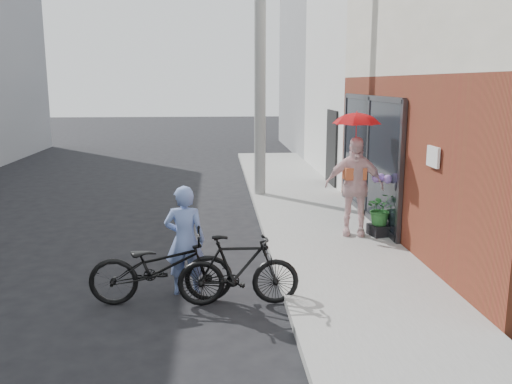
{
  "coord_description": "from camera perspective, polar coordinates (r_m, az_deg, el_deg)",
  "views": [
    {
      "loc": [
        0.01,
        -7.4,
        2.88
      ],
      "look_at": [
        0.66,
        1.36,
        1.1
      ],
      "focal_mm": 38.0,
      "sensor_mm": 36.0,
      "label": 1
    }
  ],
  "objects": [
    {
      "name": "curb",
      "position": [
        9.86,
        1.36,
        -5.17
      ],
      "size": [
        0.12,
        24.0,
        0.12
      ],
      "primitive_type": "cube",
      "color": "#9E9E99",
      "rests_on": "ground"
    },
    {
      "name": "east_building_far",
      "position": [
        24.49,
        13.16,
        12.6
      ],
      "size": [
        8.0,
        8.0,
        7.0
      ],
      "primitive_type": "cube",
      "color": "gray",
      "rests_on": "ground"
    },
    {
      "name": "parasol",
      "position": [
        9.87,
        10.56,
        7.8
      ],
      "size": [
        0.81,
        0.81,
        0.71
      ],
      "primitive_type": "imported",
      "color": "red",
      "rests_on": "kimono_woman"
    },
    {
      "name": "plaster_building",
      "position": [
        17.92,
        19.94,
        12.76
      ],
      "size": [
        8.0,
        6.0,
        7.0
      ],
      "primitive_type": "cube",
      "color": "silver",
      "rests_on": "ground"
    },
    {
      "name": "planter",
      "position": [
        10.24,
        12.93,
        -3.91
      ],
      "size": [
        0.45,
        0.45,
        0.2
      ],
      "primitive_type": "cube",
      "rotation": [
        0.0,
        0.0,
        0.22
      ],
      "color": "black",
      "rests_on": "sidewalk"
    },
    {
      "name": "kimono_woman",
      "position": [
        10.02,
        10.29,
        0.6
      ],
      "size": [
        1.14,
        0.69,
        1.81
      ],
      "primitive_type": "imported",
      "rotation": [
        0.0,
        0.0,
        -0.25
      ],
      "color": "silver",
      "rests_on": "sidewalk"
    },
    {
      "name": "bike_left",
      "position": [
        7.3,
        -9.95,
        -7.79
      ],
      "size": [
        1.9,
        0.72,
        0.99
      ],
      "primitive_type": "imported",
      "rotation": [
        0.0,
        0.0,
        1.61
      ],
      "color": "black",
      "rests_on": "ground"
    },
    {
      "name": "bike_right",
      "position": [
        7.13,
        -1.86,
        -8.23
      ],
      "size": [
        1.59,
        0.45,
        0.96
      ],
      "primitive_type": "imported",
      "rotation": [
        0.0,
        0.0,
        1.57
      ],
      "color": "black",
      "rests_on": "ground"
    },
    {
      "name": "officer",
      "position": [
        7.48,
        -7.5,
        -5.08
      ],
      "size": [
        0.58,
        0.4,
        1.53
      ],
      "primitive_type": "imported",
      "rotation": [
        0.0,
        0.0,
        3.07
      ],
      "color": "#6E86C4",
      "rests_on": "ground"
    },
    {
      "name": "sidewalk",
      "position": [
        10.04,
        7.99,
        -4.99
      ],
      "size": [
        2.2,
        24.0,
        0.12
      ],
      "primitive_type": "cube",
      "color": "gray",
      "rests_on": "ground"
    },
    {
      "name": "utility_pole",
      "position": [
        13.46,
        0.43,
        14.08
      ],
      "size": [
        0.28,
        0.28,
        7.0
      ],
      "primitive_type": "cylinder",
      "color": "#9E9E99",
      "rests_on": "ground"
    },
    {
      "name": "ground",
      "position": [
        7.94,
        -4.08,
        -9.84
      ],
      "size": [
        80.0,
        80.0,
        0.0
      ],
      "primitive_type": "plane",
      "color": "black",
      "rests_on": "ground"
    },
    {
      "name": "potted_plant",
      "position": [
        10.14,
        13.03,
        -1.7
      ],
      "size": [
        0.55,
        0.48,
        0.61
      ],
      "primitive_type": "imported",
      "color": "#2D7030",
      "rests_on": "planter"
    }
  ]
}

